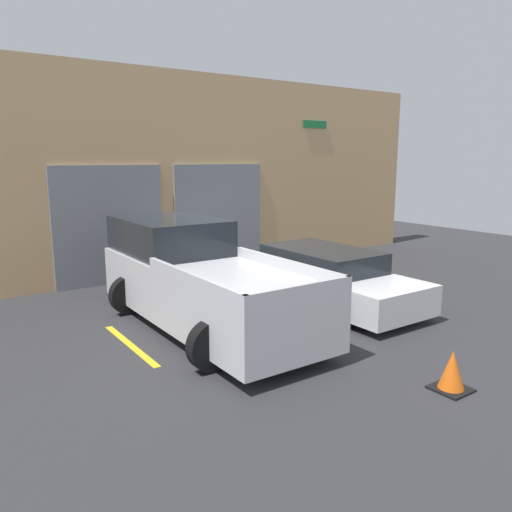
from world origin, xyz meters
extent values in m
plane|color=#2D2D30|center=(0.00, 0.00, 0.00)|extent=(28.00, 28.00, 0.00)
cube|color=tan|center=(0.00, 3.30, 2.61)|extent=(17.28, 0.60, 5.22)
cube|color=slate|center=(-1.73, 2.96, 1.44)|extent=(2.66, 0.08, 2.88)
cube|color=slate|center=(1.33, 2.96, 1.44)|extent=(2.66, 0.08, 2.88)
cube|color=#197238|center=(4.75, 2.97, 4.05)|extent=(0.90, 0.03, 0.22)
cube|color=silver|center=(-1.44, -1.24, 0.70)|extent=(1.86, 5.33, 0.98)
cube|color=#1E2328|center=(-1.44, 0.22, 1.53)|extent=(1.71, 2.40, 0.68)
cube|color=silver|center=(-2.33, -2.44, 1.28)|extent=(0.08, 2.93, 0.18)
cube|color=silver|center=(-0.55, -2.44, 1.28)|extent=(0.08, 2.93, 0.18)
cube|color=silver|center=(-1.44, -3.87, 1.28)|extent=(1.86, 0.08, 0.18)
cylinder|color=black|center=(-2.26, 0.41, 0.38)|extent=(0.76, 0.22, 0.76)
cylinder|color=black|center=(-0.62, 0.41, 0.38)|extent=(0.76, 0.22, 0.76)
cylinder|color=black|center=(-2.26, -2.89, 0.38)|extent=(0.76, 0.22, 0.76)
cylinder|color=black|center=(-0.62, -2.89, 0.38)|extent=(0.76, 0.22, 0.76)
cube|color=white|center=(1.44, -1.24, 0.44)|extent=(1.72, 4.48, 0.58)
cube|color=#1E2328|center=(1.44, -1.13, 0.95)|extent=(1.51, 2.46, 0.43)
cylinder|color=black|center=(0.69, 0.14, 0.33)|extent=(0.67, 0.22, 0.67)
cylinder|color=black|center=(2.19, 0.14, 0.33)|extent=(0.67, 0.22, 0.67)
cylinder|color=black|center=(0.69, -2.63, 0.33)|extent=(0.67, 0.22, 0.67)
cylinder|color=black|center=(2.19, -2.63, 0.33)|extent=(0.67, 0.22, 0.67)
cube|color=gold|center=(-2.87, -1.24, 0.00)|extent=(0.12, 2.20, 0.01)
cube|color=gold|center=(0.00, -1.24, 0.00)|extent=(0.12, 2.20, 0.01)
cube|color=gold|center=(2.87, -1.24, 0.00)|extent=(0.12, 2.20, 0.01)
cube|color=black|center=(0.04, -5.24, 0.01)|extent=(0.47, 0.47, 0.03)
cone|color=orange|center=(0.04, -5.24, 0.28)|extent=(0.36, 0.36, 0.55)
camera|label=1|loc=(-5.61, -8.84, 3.03)|focal=35.00mm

